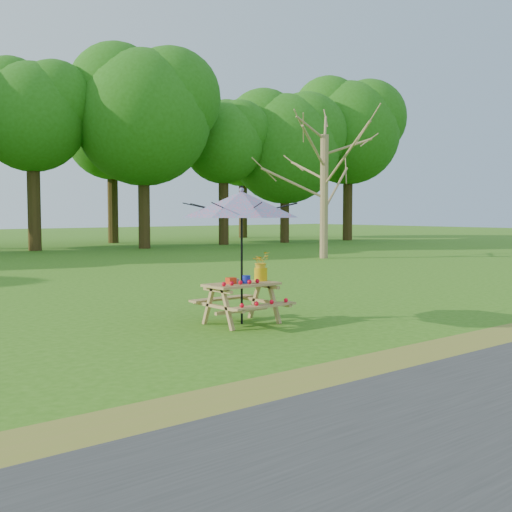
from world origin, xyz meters
TOP-DOWN VIEW (x-y plane):
  - ground at (0.00, 0.00)m, footprint 120.00×120.00m
  - drygrass_strip at (0.00, -2.80)m, footprint 120.00×1.20m
  - bare_tree at (11.24, 10.10)m, footprint 6.08×6.08m
  - picnic_table at (-0.29, 0.57)m, footprint 1.20×1.32m
  - patio_umbrella at (-0.29, 0.58)m, footprint 2.52×2.52m
  - produce_bins at (-0.35, 0.59)m, footprint 0.36×0.35m
  - tomatoes_row at (-0.44, 0.40)m, footprint 0.77×0.13m
  - flower_bucket at (0.17, 0.65)m, footprint 0.34×0.30m

SIDE VIEW (x-z plane):
  - ground at x=0.00m, z-range 0.00..0.00m
  - drygrass_strip at x=0.00m, z-range 0.00..0.01m
  - picnic_table at x=-0.29m, z-range -0.01..0.66m
  - tomatoes_row at x=-0.44m, z-range 0.67..0.74m
  - produce_bins at x=-0.35m, z-range 0.66..0.79m
  - flower_bucket at x=0.17m, z-range 0.69..1.18m
  - patio_umbrella at x=-0.29m, z-range 0.82..3.07m
  - bare_tree at x=11.24m, z-range 1.19..12.32m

